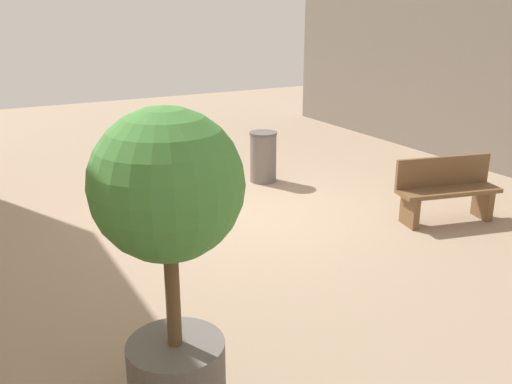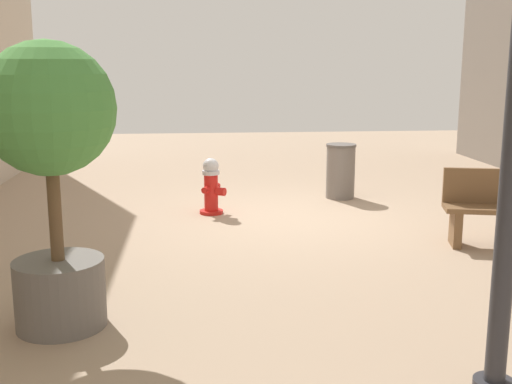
{
  "view_description": "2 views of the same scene",
  "coord_description": "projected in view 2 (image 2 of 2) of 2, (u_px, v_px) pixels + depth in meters",
  "views": [
    {
      "loc": [
        3.9,
        7.25,
        3.06
      ],
      "look_at": [
        0.26,
        0.64,
        0.54
      ],
      "focal_mm": 39.37,
      "sensor_mm": 36.0,
      "label": 1
    },
    {
      "loc": [
        1.47,
        8.95,
        2.23
      ],
      "look_at": [
        0.68,
        0.79,
        0.55
      ],
      "focal_mm": 44.2,
      "sensor_mm": 36.0,
      "label": 2
    }
  ],
  "objects": [
    {
      "name": "bench_near",
      "position": [
        507.0,
        207.0,
        7.76
      ],
      "size": [
        1.59,
        0.79,
        0.95
      ],
      "color": "brown",
      "rests_on": "ground_plane"
    },
    {
      "name": "fire_hydrant",
      "position": [
        211.0,
        186.0,
        9.46
      ],
      "size": [
        0.41,
        0.42,
        0.85
      ],
      "color": "red",
      "rests_on": "ground_plane"
    },
    {
      "name": "trash_bin",
      "position": [
        341.0,
        171.0,
        10.57
      ],
      "size": [
        0.5,
        0.5,
        0.91
      ],
      "color": "slate",
      "rests_on": "ground_plane"
    },
    {
      "name": "planter_tree",
      "position": [
        51.0,
        149.0,
        5.15
      ],
      "size": [
        1.1,
        1.1,
        2.42
      ],
      "color": "slate",
      "rests_on": "ground_plane"
    },
    {
      "name": "ground_plane",
      "position": [
        296.0,
        217.0,
        9.31
      ],
      "size": [
        23.4,
        23.4,
        0.0
      ],
      "primitive_type": "plane",
      "color": "tan"
    }
  ]
}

